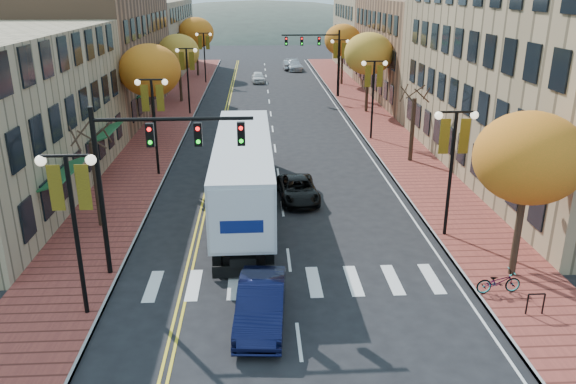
{
  "coord_description": "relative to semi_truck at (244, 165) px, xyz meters",
  "views": [
    {
      "loc": [
        -1.25,
        -17.84,
        11.13
      ],
      "look_at": [
        0.11,
        6.57,
        2.2
      ],
      "focal_mm": 35.0,
      "sensor_mm": 36.0,
      "label": 1
    }
  ],
  "objects": [
    {
      "name": "lamp_right_c",
      "position": [
        9.5,
        31.85,
        1.86
      ],
      "size": [
        1.96,
        0.36,
        6.05
      ],
      "color": "black",
      "rests_on": "ground"
    },
    {
      "name": "navy_sedan",
      "position": [
        0.75,
        -10.95,
        -1.68
      ],
      "size": [
        1.95,
        4.72,
        1.52
      ],
      "primitive_type": "imported",
      "rotation": [
        0.0,
        0.0,
        -0.07
      ],
      "color": "black",
      "rests_on": "ground"
    },
    {
      "name": "building_right_far",
      "position": [
        20.5,
        53.85,
        3.06
      ],
      "size": [
        15.0,
        20.0,
        11.0
      ],
      "primitive_type": "cube",
      "color": "#9E8966",
      "rests_on": "ground"
    },
    {
      "name": "tree_left_c",
      "position": [
        -7.0,
        29.85,
        2.62
      ],
      "size": [
        4.16,
        4.16,
        6.69
      ],
      "color": "#382619",
      "rests_on": "sidewalk_left"
    },
    {
      "name": "building_left_far",
      "position": [
        -15.0,
        50.85,
        2.31
      ],
      "size": [
        12.0,
        26.0,
        9.5
      ],
      "primitive_type": "cube",
      "color": "#9E8966",
      "rests_on": "ground"
    },
    {
      "name": "tree_right_a",
      "position": [
        11.0,
        -8.15,
        2.62
      ],
      "size": [
        4.16,
        4.16,
        6.69
      ],
      "color": "#382619",
      "rests_on": "sidewalk_right"
    },
    {
      "name": "lamp_left_d",
      "position": [
        -5.5,
        41.85,
        1.86
      ],
      "size": [
        1.96,
        0.36,
        6.05
      ],
      "color": "black",
      "rests_on": "ground"
    },
    {
      "name": "black_suv",
      "position": [
        2.92,
        1.13,
        -1.82
      ],
      "size": [
        2.31,
        4.58,
        1.24
      ],
      "primitive_type": "imported",
      "rotation": [
        0.0,
        0.0,
        0.06
      ],
      "color": "black",
      "rests_on": "ground"
    },
    {
      "name": "car_far_silver",
      "position": [
        6.09,
        53.0,
        -1.7
      ],
      "size": [
        2.42,
        5.23,
        1.48
      ],
      "primitive_type": "imported",
      "rotation": [
        0.0,
        0.0,
        0.07
      ],
      "color": "#B2B3BA",
      "rests_on": "ground"
    },
    {
      "name": "traffic_mast_near",
      "position": [
        -3.48,
        -7.15,
        2.49
      ],
      "size": [
        6.1,
        0.35,
        7.0
      ],
      "color": "black",
      "rests_on": "ground"
    },
    {
      "name": "traffic_mast_far",
      "position": [
        7.47,
        31.85,
        2.49
      ],
      "size": [
        6.1,
        0.34,
        7.0
      ],
      "color": "black",
      "rests_on": "ground"
    },
    {
      "name": "lamp_left_c",
      "position": [
        -5.5,
        23.85,
        1.86
      ],
      "size": [
        1.96,
        0.36,
        6.05
      ],
      "color": "black",
      "rests_on": "ground"
    },
    {
      "name": "tree_right_c",
      "position": [
        11.0,
        23.85,
        3.01
      ],
      "size": [
        4.48,
        4.48,
        7.21
      ],
      "color": "#382619",
      "rests_on": "sidewalk_right"
    },
    {
      "name": "lamp_right_a",
      "position": [
        9.5,
        -4.15,
        1.86
      ],
      "size": [
        1.96,
        0.36,
        6.05
      ],
      "color": "black",
      "rests_on": "ground"
    },
    {
      "name": "car_far_oncoming",
      "position": [
        5.37,
        53.89,
        -1.76
      ],
      "size": [
        1.57,
        4.17,
        1.36
      ],
      "primitive_type": "imported",
      "rotation": [
        0.0,
        0.0,
        3.17
      ],
      "color": "#ABACB3",
      "rests_on": "ground"
    },
    {
      "name": "tree_left_a",
      "position": [
        -7.0,
        -2.15,
        -0.19
      ],
      "size": [
        0.28,
        0.28,
        4.2
      ],
      "color": "#382619",
      "rests_on": "sidewalk_left"
    },
    {
      "name": "tree_right_b",
      "position": [
        11.0,
        7.85,
        -0.19
      ],
      "size": [
        0.28,
        0.28,
        4.2
      ],
      "color": "#382619",
      "rests_on": "sidewalk_right"
    },
    {
      "name": "sidewalk_right",
      "position": [
        11.0,
        22.35,
        -2.36
      ],
      "size": [
        4.0,
        85.0,
        0.15
      ],
      "primitive_type": "cube",
      "color": "brown",
      "rests_on": "ground"
    },
    {
      "name": "ground",
      "position": [
        2.0,
        -10.15,
        -2.44
      ],
      "size": [
        200.0,
        200.0,
        0.0
      ],
      "primitive_type": "plane",
      "color": "black",
      "rests_on": "ground"
    },
    {
      "name": "tree_left_d",
      "position": [
        -7.0,
        47.85,
        3.16
      ],
      "size": [
        4.61,
        4.61,
        7.42
      ],
      "color": "#382619",
      "rests_on": "sidewalk_left"
    },
    {
      "name": "tree_left_b",
      "position": [
        -7.0,
        13.85,
        3.01
      ],
      "size": [
        4.48,
        4.48,
        7.21
      ],
      "color": "#382619",
      "rests_on": "sidewalk_left"
    },
    {
      "name": "semi_truck",
      "position": [
        0.0,
        0.0,
        0.0
      ],
      "size": [
        2.82,
        16.7,
        4.17
      ],
      "rotation": [
        0.0,
        0.0,
        0.01
      ],
      "color": "black",
      "rests_on": "ground"
    },
    {
      "name": "car_far_white",
      "position": [
        0.92,
        42.4,
        -1.78
      ],
      "size": [
        1.69,
        3.9,
        1.31
      ],
      "primitive_type": "imported",
      "rotation": [
        0.0,
        0.0,
        0.04
      ],
      "color": "white",
      "rests_on": "ground"
    },
    {
      "name": "building_right_mid",
      "position": [
        20.5,
        31.85,
        2.56
      ],
      "size": [
        15.0,
        24.0,
        10.0
      ],
      "primitive_type": "cube",
      "color": "brown",
      "rests_on": "ground"
    },
    {
      "name": "lamp_left_a",
      "position": [
        -5.5,
        -10.15,
        1.86
      ],
      "size": [
        1.96,
        0.36,
        6.05
      ],
      "color": "black",
      "rests_on": "ground"
    },
    {
      "name": "lamp_left_b",
      "position": [
        -5.5,
        5.85,
        1.86
      ],
      "size": [
        1.96,
        0.36,
        6.05
      ],
      "color": "black",
      "rests_on": "ground"
    },
    {
      "name": "tree_right_d",
      "position": [
        11.0,
        39.85,
        2.85
      ],
      "size": [
        4.35,
        4.35,
        7.0
      ],
      "color": "#382619",
      "rests_on": "sidewalk_right"
    },
    {
      "name": "sidewalk_left",
      "position": [
        -7.0,
        22.35,
        -2.36
      ],
      "size": [
        4.0,
        85.0,
        0.15
      ],
      "primitive_type": "cube",
      "color": "brown",
      "rests_on": "ground"
    },
    {
      "name": "bicycle",
      "position": [
        9.8,
        -9.61,
        -1.83
      ],
      "size": [
        1.78,
        0.73,
        0.91
      ],
      "primitive_type": "imported",
      "rotation": [
        0.0,
        0.0,
        1.64
      ],
      "color": "gray",
      "rests_on": "sidewalk_right"
    },
    {
      "name": "building_left_mid",
      "position": [
        -15.0,
        25.85,
        3.06
      ],
      "size": [
        12.0,
        24.0,
        11.0
      ],
      "primitive_type": "cube",
      "color": "brown",
      "rests_on": "ground"
    },
    {
      "name": "lamp_right_b",
      "position": [
        9.5,
        13.85,
        1.86
      ],
      "size": [
        1.96,
        0.36,
        6.05
      ],
      "color": "black",
      "rests_on": "ground"
    }
  ]
}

